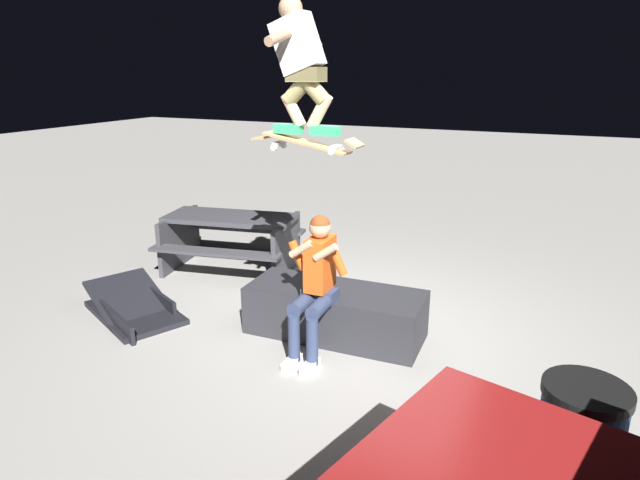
% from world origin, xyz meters
% --- Properties ---
extents(ground_plane, '(40.00, 40.00, 0.00)m').
position_xyz_m(ground_plane, '(0.00, 0.00, 0.00)').
color(ground_plane, gray).
extents(ledge_box_main, '(1.79, 0.75, 0.49)m').
position_xyz_m(ledge_box_main, '(0.16, 0.16, 0.25)').
color(ledge_box_main, '#28282D').
rests_on(ledge_box_main, ground).
extents(person_sitting_on_ledge, '(0.59, 0.76, 1.33)m').
position_xyz_m(person_sitting_on_ledge, '(0.19, 0.57, 0.74)').
color(person_sitting_on_ledge, '#2D3856').
rests_on(person_sitting_on_ledge, ground).
extents(skateboard, '(1.02, 0.23, 0.16)m').
position_xyz_m(skateboard, '(0.31, 0.50, 1.98)').
color(skateboard, '#AD8451').
extents(skater_airborne, '(0.62, 0.89, 1.12)m').
position_xyz_m(skater_airborne, '(0.36, 0.50, 2.67)').
color(skater_airborne, '#2D9E66').
extents(kicker_ramp, '(1.39, 1.16, 0.41)m').
position_xyz_m(kicker_ramp, '(2.35, 0.66, 0.07)').
color(kicker_ramp, black).
rests_on(kicker_ramp, ground).
extents(picnic_table_back, '(1.92, 1.63, 0.75)m').
position_xyz_m(picnic_table_back, '(2.17, -1.02, 0.50)').
color(picnic_table_back, '#38383D').
rests_on(picnic_table_back, ground).
extents(trash_bin, '(0.50, 0.50, 0.85)m').
position_xyz_m(trash_bin, '(-2.05, 1.67, 0.43)').
color(trash_bin, navy).
rests_on(trash_bin, ground).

